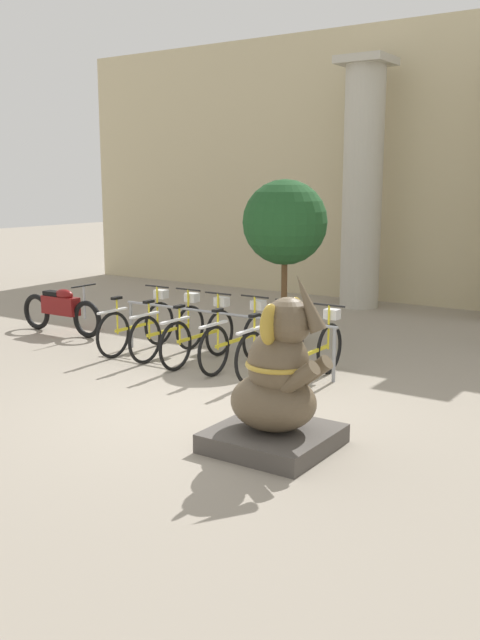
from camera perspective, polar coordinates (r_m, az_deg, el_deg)
name	(u,v)px	position (r m, az deg, el deg)	size (l,w,h in m)	color
ground_plane	(205,410)	(8.50, -2.81, -7.23)	(60.00, 60.00, 0.00)	gray
building_facade	(450,165)	(15.82, 16.48, 11.80)	(20.00, 0.20, 6.00)	#C6B78E
column_left	(363,184)	(15.43, 9.77, 10.71)	(1.04, 1.04, 5.16)	#BCB7A8
bike_rack	(223,323)	(10.51, -1.37, -0.26)	(3.75, 0.05, 0.77)	gray
bicycle_0	(139,325)	(11.44, -8.12, -0.41)	(0.48, 1.80, 1.00)	black
bicycle_1	(170,329)	(11.04, -5.63, -0.76)	(0.48, 1.80, 1.00)	black
bicycle_2	(200,335)	(10.61, -3.23, -1.21)	(0.48, 1.80, 1.00)	black
bicycle_3	(237,339)	(10.30, -0.23, -1.57)	(0.48, 1.80, 1.00)	black
bicycle_4	(273,346)	(9.93, 2.64, -2.05)	(0.48, 1.80, 1.00)	black
bicycle_5	(312,352)	(9.61, 5.80, -2.53)	(0.48, 1.80, 1.00)	black
elephant_statue	(277,390)	(7.15, 2.99, -5.61)	(1.16, 1.16, 1.83)	#4C4742
motorcycle	(61,309)	(13.00, -14.11, 0.87)	(1.95, 0.55, 0.92)	black
potted_tree	(285,228)	(11.67, 3.61, 7.39)	(1.38, 1.38, 2.70)	brown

